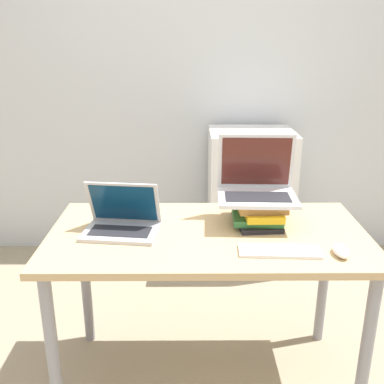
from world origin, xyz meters
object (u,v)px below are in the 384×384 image
at_px(book_stack, 259,210).
at_px(wireless_keyboard, 279,251).
at_px(laptop_left, 122,222).
at_px(mini_fridge, 249,200).
at_px(laptop_on_books, 257,185).
at_px(mouse, 341,251).

height_order(book_stack, wireless_keyboard, book_stack).
bearing_deg(laptop_left, mini_fridge, 58.63).
height_order(laptop_left, mini_fridge, laptop_left).
bearing_deg(laptop_on_books, mouse, -50.28).
relative_size(laptop_left, book_stack, 1.17).
relative_size(laptop_left, mouse, 2.99).
bearing_deg(laptop_left, wireless_keyboard, -17.64).
bearing_deg(mouse, mini_fridge, 96.78).
xyz_separation_m(book_stack, laptop_on_books, (-0.01, 0.02, 0.11)).
bearing_deg(mouse, laptop_left, 165.40).
bearing_deg(mini_fridge, wireless_keyboard, -92.79).
distance_m(laptop_left, mouse, 0.89).
bearing_deg(book_stack, wireless_keyboard, -82.38).
distance_m(book_stack, mini_fridge, 1.10).
relative_size(laptop_on_books, mini_fridge, 0.36).
bearing_deg(wireless_keyboard, laptop_on_books, 99.22).
distance_m(book_stack, wireless_keyboard, 0.30).
distance_m(laptop_on_books, mini_fridge, 1.13).
relative_size(book_stack, laptop_on_books, 0.81).
xyz_separation_m(book_stack, wireless_keyboard, (0.04, -0.29, -0.05)).
xyz_separation_m(book_stack, mouse, (0.27, -0.32, -0.04)).
relative_size(wireless_keyboard, mini_fridge, 0.33).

